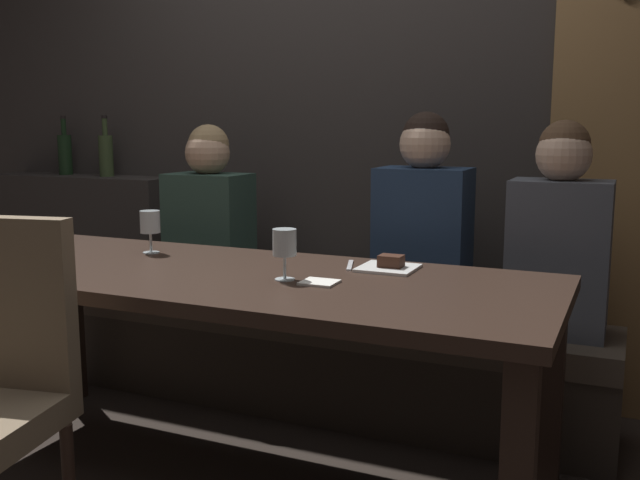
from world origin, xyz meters
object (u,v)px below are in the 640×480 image
(banquette_bench, at_px, (312,356))
(wine_glass_end_left, at_px, (150,223))
(diner_far_end, at_px, (559,234))
(wine_bottle_pale_label, at_px, (106,154))
(dessert_plate, at_px, (389,265))
(diner_redhead, at_px, (209,216))
(wine_glass_center_front, at_px, (285,245))
(diner_bearded, at_px, (423,222))
(wine_bottle_dark_red, at_px, (65,153))
(espresso_cup, at_px, (9,243))
(fork_on_table, at_px, (350,265))
(dining_table, at_px, (226,297))

(banquette_bench, xyz_separation_m, wine_glass_end_left, (-0.44, -0.52, 0.63))
(diner_far_end, distance_m, wine_glass_end_left, 1.54)
(diner_far_end, xyz_separation_m, wine_glass_end_left, (-1.44, -0.54, 0.03))
(wine_bottle_pale_label, distance_m, dessert_plate, 2.06)
(diner_redhead, bearing_deg, wine_glass_center_front, -44.35)
(wine_glass_center_front, bearing_deg, diner_bearded, 72.85)
(diner_bearded, distance_m, wine_bottle_dark_red, 2.21)
(wine_glass_end_left, height_order, dessert_plate, wine_glass_end_left)
(espresso_cup, xyz_separation_m, fork_on_table, (1.34, 0.25, -0.02))
(banquette_bench, relative_size, wine_bottle_dark_red, 7.67)
(dessert_plate, bearing_deg, diner_bearded, 91.98)
(wine_glass_center_front, bearing_deg, fork_on_table, 69.85)
(wine_bottle_dark_red, xyz_separation_m, wine_bottle_pale_label, (0.31, -0.02, 0.00))
(wine_bottle_dark_red, height_order, wine_glass_end_left, wine_bottle_dark_red)
(diner_far_end, height_order, dessert_plate, diner_far_end)
(wine_bottle_pale_label, xyz_separation_m, dessert_plate, (1.88, -0.79, -0.32))
(diner_redhead, relative_size, wine_bottle_dark_red, 2.39)
(wine_glass_end_left, height_order, wine_glass_center_front, same)
(wine_bottle_dark_red, distance_m, wine_glass_center_front, 2.24)
(dining_table, bearing_deg, espresso_cup, 179.53)
(diner_bearded, bearing_deg, fork_on_table, -105.23)
(wine_bottle_dark_red, bearing_deg, diner_far_end, -7.22)
(wine_glass_center_front, bearing_deg, wine_bottle_dark_red, 150.30)
(banquette_bench, xyz_separation_m, dessert_plate, (0.49, -0.45, 0.53))
(diner_redhead, xyz_separation_m, espresso_cup, (-0.48, -0.70, -0.05))
(wine_glass_end_left, distance_m, dessert_plate, 0.95)
(dessert_plate, bearing_deg, espresso_cup, -170.62)
(dining_table, bearing_deg, diner_far_end, 36.01)
(wine_bottle_pale_label, relative_size, wine_glass_end_left, 1.99)
(espresso_cup, bearing_deg, wine_bottle_pale_label, 110.49)
(diner_redhead, xyz_separation_m, wine_glass_center_front, (0.76, -0.74, 0.03))
(dining_table, height_order, wine_bottle_pale_label, wine_bottle_pale_label)
(diner_redhead, relative_size, wine_glass_end_left, 4.75)
(diner_bearded, height_order, wine_bottle_pale_label, diner_bearded)
(fork_on_table, bearing_deg, wine_bottle_dark_red, 139.64)
(diner_far_end, xyz_separation_m, wine_bottle_dark_red, (-2.69, 0.34, 0.24))
(banquette_bench, bearing_deg, wine_glass_end_left, -130.51)
(wine_glass_end_left, bearing_deg, wine_bottle_dark_red, 144.67)
(dining_table, xyz_separation_m, diner_bearded, (0.48, 0.72, 0.19))
(diner_bearded, xyz_separation_m, wine_glass_end_left, (-0.92, -0.54, 0.01))
(wine_bottle_pale_label, xyz_separation_m, wine_glass_end_left, (0.94, -0.86, -0.21))
(diner_redhead, height_order, wine_glass_center_front, diner_redhead)
(wine_bottle_dark_red, relative_size, dessert_plate, 1.72)
(wine_glass_end_left, relative_size, dessert_plate, 0.86)
(dining_table, bearing_deg, fork_on_table, 35.98)
(diner_bearded, bearing_deg, wine_bottle_pale_label, 170.22)
(dining_table, distance_m, fork_on_table, 0.44)
(banquette_bench, relative_size, wine_glass_center_front, 15.24)
(wine_glass_center_front, relative_size, espresso_cup, 1.37)
(dining_table, height_order, wine_glass_center_front, wine_glass_center_front)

